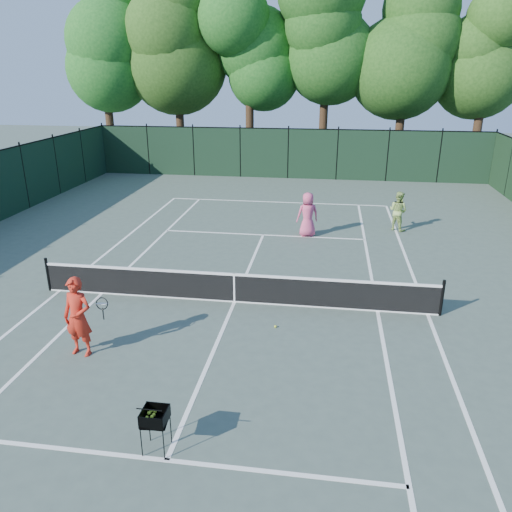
# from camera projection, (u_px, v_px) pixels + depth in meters

# --- Properties ---
(ground) EXTENTS (90.00, 90.00, 0.00)m
(ground) POSITION_uv_depth(u_px,v_px,m) (234.00, 302.00, 14.64)
(ground) COLOR #445248
(ground) RESTS_ON ground
(sideline_doubles_left) EXTENTS (0.10, 23.77, 0.01)m
(sideline_doubles_left) POSITION_uv_depth(u_px,v_px,m) (60.00, 291.00, 15.38)
(sideline_doubles_left) COLOR white
(sideline_doubles_left) RESTS_ON ground
(sideline_doubles_right) EXTENTS (0.10, 23.77, 0.01)m
(sideline_doubles_right) POSITION_uv_depth(u_px,v_px,m) (428.00, 314.00, 13.89)
(sideline_doubles_right) COLOR white
(sideline_doubles_right) RESTS_ON ground
(sideline_singles_left) EXTENTS (0.10, 23.77, 0.01)m
(sideline_singles_left) POSITION_uv_depth(u_px,v_px,m) (102.00, 293.00, 15.20)
(sideline_singles_left) COLOR white
(sideline_singles_left) RESTS_ON ground
(sideline_singles_right) EXTENTS (0.10, 23.77, 0.01)m
(sideline_singles_right) POSITION_uv_depth(u_px,v_px,m) (378.00, 311.00, 14.08)
(sideline_singles_right) COLOR white
(sideline_singles_right) RESTS_ON ground
(baseline_far) EXTENTS (10.97, 0.10, 0.01)m
(baseline_far) POSITION_uv_depth(u_px,v_px,m) (277.00, 202.00, 25.65)
(baseline_far) COLOR white
(baseline_far) RESTS_ON ground
(service_line_near) EXTENTS (8.23, 0.10, 0.01)m
(service_line_near) POSITION_uv_depth(u_px,v_px,m) (167.00, 460.00, 8.71)
(service_line_near) COLOR white
(service_line_near) RESTS_ON ground
(service_line_far) EXTENTS (8.23, 0.10, 0.01)m
(service_line_far) POSITION_uv_depth(u_px,v_px,m) (263.00, 235.00, 20.57)
(service_line_far) COLOR white
(service_line_far) RESTS_ON ground
(center_service_line) EXTENTS (0.10, 12.80, 0.01)m
(center_service_line) POSITION_uv_depth(u_px,v_px,m) (234.00, 302.00, 14.64)
(center_service_line) COLOR white
(center_service_line) RESTS_ON ground
(tennis_net) EXTENTS (11.69, 0.09, 1.06)m
(tennis_net) POSITION_uv_depth(u_px,v_px,m) (234.00, 287.00, 14.47)
(tennis_net) COLOR black
(tennis_net) RESTS_ON ground
(fence_far) EXTENTS (24.00, 0.05, 3.00)m
(fence_far) POSITION_uv_depth(u_px,v_px,m) (288.00, 154.00, 30.79)
(fence_far) COLOR black
(fence_far) RESTS_ON ground
(tree_0) EXTENTS (6.40, 6.40, 13.14)m
(tree_0) POSITION_uv_depth(u_px,v_px,m) (102.00, 41.00, 33.46)
(tree_0) COLOR black
(tree_0) RESTS_ON ground
(tree_1) EXTENTS (6.80, 6.80, 13.98)m
(tree_1) POSITION_uv_depth(u_px,v_px,m) (175.00, 33.00, 33.06)
(tree_1) COLOR black
(tree_1) RESTS_ON ground
(tree_2) EXTENTS (6.00, 6.00, 12.40)m
(tree_2) POSITION_uv_depth(u_px,v_px,m) (249.00, 48.00, 32.53)
(tree_2) COLOR black
(tree_2) RESTS_ON ground
(tree_3) EXTENTS (7.00, 7.00, 14.45)m
(tree_3) POSITION_uv_depth(u_px,v_px,m) (328.00, 26.00, 31.86)
(tree_3) COLOR black
(tree_3) RESTS_ON ground
(tree_4) EXTENTS (6.20, 6.20, 12.97)m
(tree_4) POSITION_uv_depth(u_px,v_px,m) (408.00, 39.00, 30.84)
(tree_4) COLOR black
(tree_4) RESTS_ON ground
(tree_5) EXTENTS (5.80, 5.80, 12.23)m
(tree_5) POSITION_uv_depth(u_px,v_px,m) (490.00, 47.00, 30.77)
(tree_5) COLOR black
(tree_5) RESTS_ON ground
(coach) EXTENTS (1.02, 0.62, 1.96)m
(coach) POSITION_uv_depth(u_px,v_px,m) (78.00, 317.00, 11.65)
(coach) COLOR red
(coach) RESTS_ON ground
(player_pink) EXTENTS (1.02, 0.83, 1.81)m
(player_pink) POSITION_uv_depth(u_px,v_px,m) (308.00, 215.00, 20.14)
(player_pink) COLOR #D24A73
(player_pink) RESTS_ON ground
(player_green) EXTENTS (1.02, 0.99, 1.66)m
(player_green) POSITION_uv_depth(u_px,v_px,m) (398.00, 211.00, 20.94)
(player_green) COLOR #97B75B
(player_green) RESTS_ON ground
(ball_hopper) EXTENTS (0.49, 0.49, 0.85)m
(ball_hopper) POSITION_uv_depth(u_px,v_px,m) (155.00, 417.00, 8.71)
(ball_hopper) COLOR black
(ball_hopper) RESTS_ON ground
(loose_ball_midcourt) EXTENTS (0.07, 0.07, 0.07)m
(loose_ball_midcourt) POSITION_uv_depth(u_px,v_px,m) (275.00, 326.00, 13.18)
(loose_ball_midcourt) COLOR #CADB2C
(loose_ball_midcourt) RESTS_ON ground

